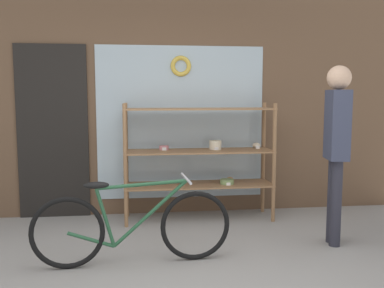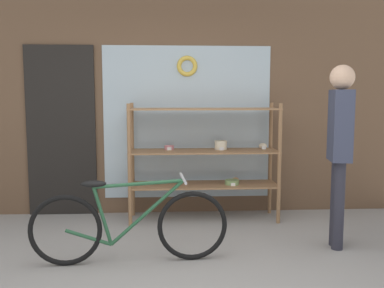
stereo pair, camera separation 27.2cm
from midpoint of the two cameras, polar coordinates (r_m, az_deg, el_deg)
The scene contains 4 objects.
storefront_facade at distance 5.41m, azimuth -5.49°, elevation 10.57°, with size 6.17×0.13×3.85m.
display_case at distance 5.10m, azimuth -0.38°, elevation -1.04°, with size 1.77×0.48×1.40m.
bicycle at distance 3.88m, azimuth -10.02°, elevation -10.78°, with size 1.76×0.46×0.77m.
pedestrian at distance 4.39m, azimuth 17.08°, elevation 0.61°, with size 0.23×0.35×1.78m.
Camera 1 is at (-0.32, -2.93, 1.50)m, focal length 40.00 mm.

